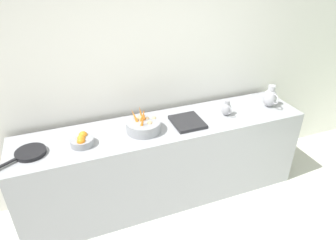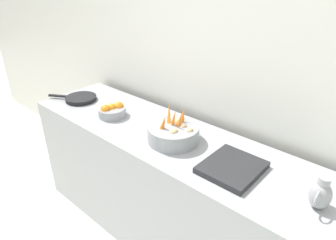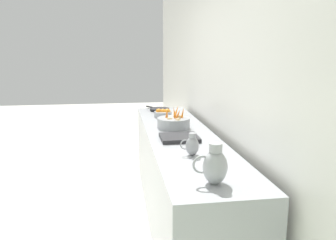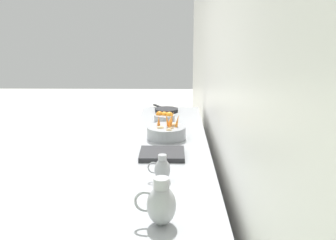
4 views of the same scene
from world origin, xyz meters
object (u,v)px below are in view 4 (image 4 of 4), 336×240
Objects in this scene: orange_bowl at (164,117)px; skillet_on_counter at (166,110)px; metal_pitcher_short at (162,169)px; vegetable_colander at (167,132)px; metal_pitcher_tall at (161,204)px.

orange_bowl reaches higher than skillet_on_counter.
orange_bowl is at bearing -89.25° from metal_pitcher_short.
metal_pitcher_short is 1.96m from skillet_on_counter.
vegetable_colander is 0.92m from metal_pitcher_short.
metal_pitcher_short is (0.01, 0.92, 0.02)m from vegetable_colander.
metal_pitcher_tall reaches higher than metal_pitcher_short.
vegetable_colander is 1.34× the size of metal_pitcher_tall.
vegetable_colander reaches higher than metal_pitcher_short.
vegetable_colander is 1.94× the size of metal_pitcher_short.
metal_pitcher_short is at bearing -88.93° from metal_pitcher_tall.
orange_bowl is at bearing -86.90° from vegetable_colander.
vegetable_colander is 1.60× the size of orange_bowl.
vegetable_colander is at bearing 93.10° from orange_bowl.
metal_pitcher_short is (0.01, -0.56, -0.04)m from metal_pitcher_tall.
skillet_on_counter is at bearing -89.72° from metal_pitcher_short.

